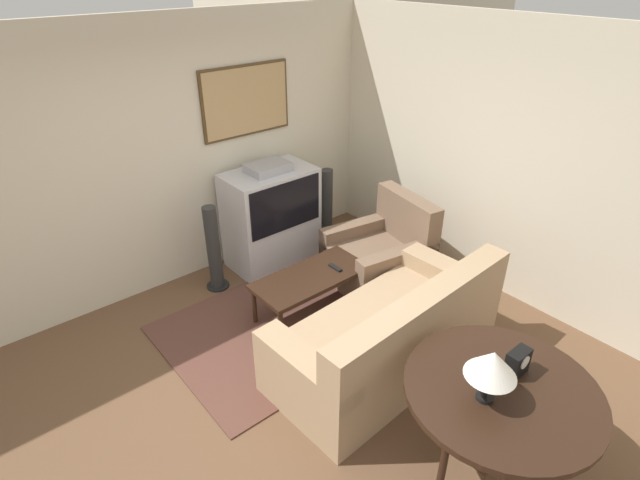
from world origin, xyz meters
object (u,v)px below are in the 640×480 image
Objects in this scene: tv at (271,217)px; console_table at (502,396)px; table_lamp at (492,365)px; armchair at (380,256)px; speaker_tower_left at (214,251)px; mantel_clock at (517,362)px; couch at (390,336)px; coffee_table at (311,279)px; speaker_tower_right at (327,209)px.

console_table is at bearing -98.16° from tv.
console_table is 3.32× the size of table_lamp.
tv reaches higher than armchair.
table_lamp is 3.16m from speaker_tower_left.
mantel_clock reaches higher than armchair.
tv reaches higher than couch.
tv reaches higher than console_table.
mantel_clock is (0.18, 0.03, 0.15)m from console_table.
armchair reaches higher than coffee_table.
coffee_table is at bearing 80.90° from table_lamp.
couch is 1.33m from armchair.
tv is at bearing 4.08° from speaker_tower_left.
armchair is at bearing -58.66° from tv.
mantel_clock is at bearing 9.56° from console_table.
table_lamp reaches higher than armchair.
couch is 1.37m from table_lamp.
couch is 1.22m from mantel_clock.
speaker_tower_right is at bearing -176.21° from armchair.
coffee_table is 1.45m from speaker_tower_right.
table_lamp reaches higher than couch.
console_table is at bearing -17.74° from armchair.
speaker_tower_left is 1.00× the size of speaker_tower_right.
speaker_tower_right reaches higher than armchair.
armchair is 1.04m from speaker_tower_right.
table_lamp is at bearing -101.03° from tv.
mantel_clock is (0.34, -0.00, -0.19)m from table_lamp.
coffee_table is at bearing -104.85° from tv.
speaker_tower_right is at bearing 71.27° from mantel_clock.
tv is 0.58× the size of couch.
speaker_tower_right reaches higher than couch.
mantel_clock is at bearing -0.15° from table_lamp.
console_table is 1.30× the size of speaker_tower_left.
tv reaches higher than mantel_clock.
table_lamp reaches higher than speaker_tower_left.
speaker_tower_left is (-0.53, 2.00, 0.13)m from couch.
speaker_tower_left is (-0.16, 3.10, -0.59)m from table_lamp.
couch is at bearing -32.38° from armchair.
speaker_tower_left reaches higher than mantel_clock.
couch is at bearing -87.76° from coffee_table.
tv is 0.98× the size of console_table.
coffee_table is 2.16m from mantel_clock.
speaker_tower_right is at bearing 0.00° from speaker_tower_left.
speaker_tower_left is at bearing 116.50° from coffee_table.
couch is (-0.24, -2.06, -0.25)m from tv.
couch reaches higher than console_table.
couch is 1.21m from console_table.
couch is 2.18× the size of speaker_tower_right.
table_lamp reaches higher than speaker_tower_right.
table_lamp is at bearing -114.11° from speaker_tower_right.
table_lamp is (-0.34, -2.11, 0.65)m from coffee_table.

